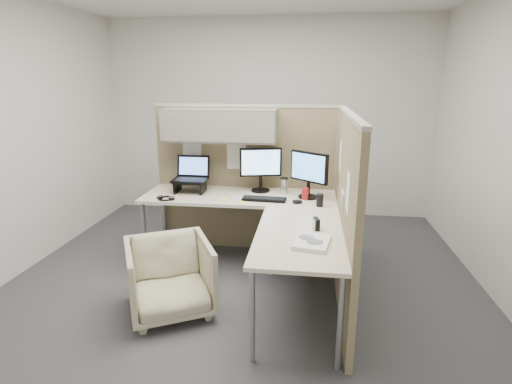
# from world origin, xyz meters

# --- Properties ---
(ground) EXTENTS (4.50, 4.50, 0.00)m
(ground) POSITION_xyz_m (0.00, 0.00, 0.00)
(ground) COLOR #3A3B3F
(ground) RESTS_ON ground
(partition_back) EXTENTS (2.00, 0.36, 1.63)m
(partition_back) POSITION_xyz_m (-0.22, 0.83, 1.10)
(partition_back) COLOR #877958
(partition_back) RESTS_ON ground
(partition_right) EXTENTS (0.07, 2.03, 1.63)m
(partition_right) POSITION_xyz_m (0.90, -0.07, 0.82)
(partition_right) COLOR #877958
(partition_right) RESTS_ON ground
(desk) EXTENTS (2.00, 1.98, 0.73)m
(desk) POSITION_xyz_m (0.12, 0.13, 0.69)
(desk) COLOR beige
(desk) RESTS_ON ground
(office_chair) EXTENTS (0.87, 0.85, 0.68)m
(office_chair) POSITION_xyz_m (-0.51, -0.52, 0.34)
(office_chair) COLOR #B6AE90
(office_chair) RESTS_ON ground
(monitor_left) EXTENTS (0.44, 0.20, 0.47)m
(monitor_left) POSITION_xyz_m (0.09, 0.71, 1.00)
(monitor_left) COLOR black
(monitor_left) RESTS_ON desk
(monitor_right) EXTENTS (0.37, 0.29, 0.47)m
(monitor_right) POSITION_xyz_m (0.59, 0.54, 1.00)
(monitor_right) COLOR black
(monitor_right) RESTS_ON desk
(laptop_station) EXTENTS (0.35, 0.30, 0.37)m
(laptop_station) POSITION_xyz_m (-0.65, 0.61, 0.87)
(laptop_station) COLOR black
(laptop_station) RESTS_ON desk
(keyboard) EXTENTS (0.44, 0.17, 0.02)m
(keyboard) POSITION_xyz_m (0.16, 0.39, 0.74)
(keyboard) COLOR black
(keyboard) RESTS_ON desk
(mouse) EXTENTS (0.10, 0.07, 0.04)m
(mouse) POSITION_xyz_m (0.49, 0.33, 0.75)
(mouse) COLOR black
(mouse) RESTS_ON desk
(travel_mug) EXTENTS (0.08, 0.08, 0.17)m
(travel_mug) POSITION_xyz_m (0.34, 0.64, 0.82)
(travel_mug) COLOR silver
(travel_mug) RESTS_ON desk
(soda_can_green) EXTENTS (0.07, 0.07, 0.12)m
(soda_can_green) POSITION_xyz_m (0.70, 0.26, 0.79)
(soda_can_green) COLOR black
(soda_can_green) RESTS_ON desk
(soda_can_silver) EXTENTS (0.07, 0.07, 0.12)m
(soda_can_silver) POSITION_xyz_m (0.56, 0.46, 0.79)
(soda_can_silver) COLOR #B21E1E
(soda_can_silver) RESTS_ON desk
(sticky_note_b) EXTENTS (0.10, 0.10, 0.01)m
(sticky_note_b) POSITION_xyz_m (-0.03, 0.26, 0.73)
(sticky_note_b) COLOR #F5FD42
(sticky_note_b) RESTS_ON desk
(sticky_note_a) EXTENTS (0.08, 0.08, 0.01)m
(sticky_note_a) POSITION_xyz_m (-0.23, 0.34, 0.73)
(sticky_note_a) COLOR #F5FD42
(sticky_note_a) RESTS_ON desk
(headphones) EXTENTS (0.19, 0.18, 0.03)m
(headphones) POSITION_xyz_m (-0.81, 0.28, 0.74)
(headphones) COLOR black
(headphones) RESTS_ON desk
(paper_stack) EXTENTS (0.30, 0.35, 0.03)m
(paper_stack) POSITION_xyz_m (0.63, -0.66, 0.75)
(paper_stack) COLOR white
(paper_stack) RESTS_ON desk
(desk_clock) EXTENTS (0.06, 0.10, 0.09)m
(desk_clock) POSITION_xyz_m (0.66, -0.36, 0.78)
(desk_clock) COLOR black
(desk_clock) RESTS_ON desk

